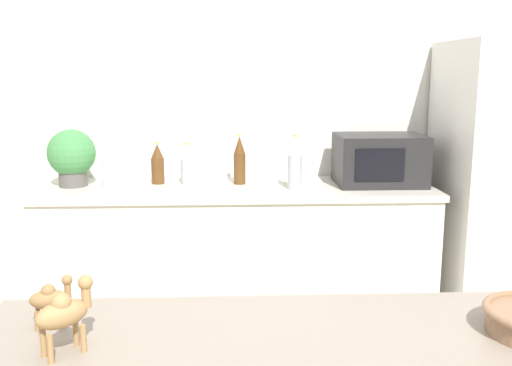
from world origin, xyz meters
TOP-DOWN VIEW (x-y plane):
  - wall_back at (0.00, 2.73)m, footprint 8.00×0.06m
  - back_counter at (-0.30, 2.40)m, footprint 2.17×0.63m
  - potted_plant at (-1.21, 2.43)m, footprint 0.26×0.26m
  - paper_towel_roll at (-0.97, 2.34)m, footprint 0.10×0.10m
  - microwave at (0.50, 2.42)m, footprint 0.48×0.37m
  - back_bottle_0 at (-0.58, 2.48)m, footprint 0.08×0.08m
  - back_bottle_1 at (-0.75, 2.49)m, footprint 0.07×0.07m
  - back_bottle_2 at (-0.28, 2.46)m, footprint 0.07×0.07m
  - back_bottle_3 at (0.01, 2.30)m, footprint 0.08×0.08m
  - camel_figurine at (-0.74, 0.54)m, footprint 0.10×0.06m
  - camel_figurine_second at (-0.67, 0.41)m, footprint 0.12×0.12m

SIDE VIEW (x-z plane):
  - back_counter at x=-0.30m, z-range 0.00..0.90m
  - back_bottle_0 at x=-0.58m, z-range 0.90..1.13m
  - back_bottle_1 at x=-0.75m, z-range 0.90..1.13m
  - camel_figurine at x=-0.74m, z-range 0.95..1.08m
  - paper_towel_roll at x=-0.97m, z-range 0.90..1.16m
  - back_bottle_2 at x=-0.28m, z-range 0.90..1.18m
  - camel_figurine_second at x=-0.67m, z-range 0.96..1.12m
  - back_bottle_3 at x=0.01m, z-range 0.90..1.19m
  - microwave at x=0.50m, z-range 0.90..1.18m
  - potted_plant at x=-1.21m, z-range 0.92..1.23m
  - wall_back at x=0.00m, z-range 0.00..2.55m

